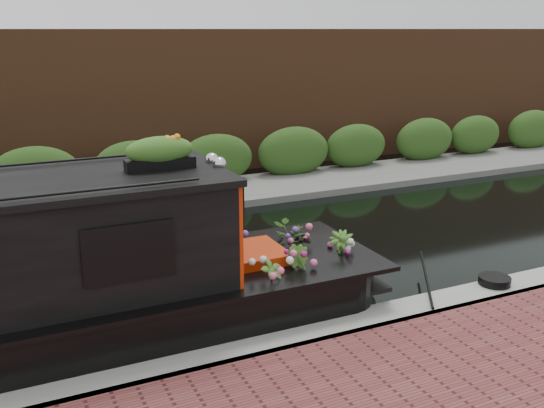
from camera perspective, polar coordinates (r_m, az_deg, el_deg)
name	(u,v)px	position (r m, az deg, el deg)	size (l,w,h in m)	color
ground	(201,266)	(10.74, -6.70, -5.82)	(80.00, 80.00, 0.00)	black
near_bank_coping	(284,354)	(7.98, 1.12, -13.94)	(40.00, 0.60, 0.50)	gray
far_bank_path	(144,205)	(14.59, -11.98, -0.12)	(40.00, 2.40, 0.34)	#63635F
far_hedge	(135,196)	(15.43, -12.76, 0.73)	(40.00, 1.10, 2.80)	#284A18
far_brick_wall	(118,178)	(17.43, -14.29, 2.39)	(40.00, 1.00, 8.00)	brown
rope_fender	(360,279)	(9.75, 8.24, -6.99)	(0.39, 0.39, 0.39)	olive
coiled_mooring_rope	(495,280)	(9.91, 20.21, -6.76)	(0.48, 0.48, 0.12)	black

